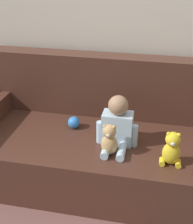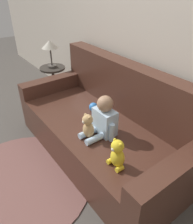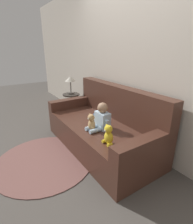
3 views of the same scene
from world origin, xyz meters
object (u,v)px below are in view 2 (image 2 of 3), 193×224
(person_baby, at_px, (103,119))
(side_table, at_px, (51,58))
(plush_toy_side, at_px, (117,154))
(toy_ball, at_px, (93,107))
(teddy_bear_brown, at_px, (88,126))
(couch, at_px, (104,127))

(person_baby, bearing_deg, side_table, 171.03)
(person_baby, bearing_deg, plush_toy_side, -23.73)
(person_baby, relative_size, toy_ball, 3.91)
(person_baby, distance_m, teddy_bear_brown, 0.15)
(toy_ball, bearing_deg, couch, -0.77)
(plush_toy_side, bearing_deg, teddy_bear_brown, 176.44)
(person_baby, height_order, teddy_bear_brown, person_baby)
(teddy_bear_brown, relative_size, side_table, 0.25)
(plush_toy_side, xyz_separation_m, side_table, (-1.84, 0.40, 0.17))
(teddy_bear_brown, xyz_separation_m, plush_toy_side, (0.42, -0.03, -0.00))
(person_baby, distance_m, side_table, 1.48)
(couch, xyz_separation_m, plush_toy_side, (0.56, -0.32, 0.22))
(side_table, bearing_deg, plush_toy_side, -12.23)
(plush_toy_side, bearing_deg, side_table, 167.77)
(toy_ball, xyz_separation_m, side_table, (-1.09, 0.07, 0.24))
(teddy_bear_brown, xyz_separation_m, toy_ball, (-0.34, 0.30, -0.07))
(plush_toy_side, distance_m, side_table, 1.89)
(side_table, bearing_deg, toy_ball, -3.87)
(plush_toy_side, bearing_deg, couch, 149.86)
(side_table, bearing_deg, couch, -3.39)
(plush_toy_side, bearing_deg, person_baby, 156.27)
(teddy_bear_brown, distance_m, plush_toy_side, 0.42)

